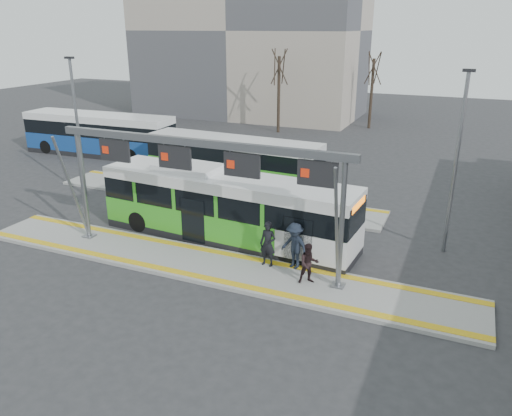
{
  "coord_description": "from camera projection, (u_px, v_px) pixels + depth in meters",
  "views": [
    {
      "loc": [
        9.33,
        -16.44,
        9.54
      ],
      "look_at": [
        0.92,
        3.0,
        1.75
      ],
      "focal_mm": 35.0,
      "sensor_mm": 36.0,
      "label": 1
    }
  ],
  "objects": [
    {
      "name": "tree_mid",
      "position": [
        373.0,
        69.0,
        47.14
      ],
      "size": [
        1.4,
        1.4,
        7.47
      ],
      "color": "#382B21",
      "rests_on": "ground"
    },
    {
      "name": "tactile_second",
      "position": [
        222.0,
        189.0,
        30.25
      ],
      "size": [
        20.0,
        0.35,
        0.02
      ],
      "color": "yellow",
      "rests_on": "platform_second"
    },
    {
      "name": "passenger_a",
      "position": [
        268.0,
        244.0,
        20.43
      ],
      "size": [
        0.73,
        0.51,
        1.91
      ],
      "primitive_type": "imported",
      "rotation": [
        0.0,
        0.0,
        -0.08
      ],
      "color": "black",
      "rests_on": "platform_main"
    },
    {
      "name": "tree_left",
      "position": [
        279.0,
        67.0,
        45.19
      ],
      "size": [
        1.4,
        1.4,
        7.82
      ],
      "color": "#382B21",
      "rests_on": "ground"
    },
    {
      "name": "bg_bus_green",
      "position": [
        233.0,
        161.0,
        31.69
      ],
      "size": [
        11.61,
        2.99,
        2.88
      ],
      "rotation": [
        0.0,
        0.0,
        -0.05
      ],
      "color": "black",
      "rests_on": "ground"
    },
    {
      "name": "lamp_east",
      "position": [
        456.0,
        160.0,
        20.93
      ],
      "size": [
        0.5,
        0.25,
        7.92
      ],
      "color": "slate",
      "rests_on": "ground"
    },
    {
      "name": "gantry",
      "position": [
        199.0,
        165.0,
        19.8
      ],
      "size": [
        13.0,
        1.68,
        5.2
      ],
      "color": "slate",
      "rests_on": "platform_main"
    },
    {
      "name": "platform_main",
      "position": [
        208.0,
        265.0,
        20.91
      ],
      "size": [
        22.0,
        3.0,
        0.15
      ],
      "primitive_type": "cube",
      "color": "gray",
      "rests_on": "ground"
    },
    {
      "name": "lamp_west",
      "position": [
        78.0,
        125.0,
        28.25
      ],
      "size": [
        0.5,
        0.25,
        7.94
      ],
      "color": "slate",
      "rests_on": "ground"
    },
    {
      "name": "ground",
      "position": [
        208.0,
        267.0,
        20.93
      ],
      "size": [
        120.0,
        120.0,
        0.0
      ],
      "primitive_type": "plane",
      "color": "#2D2D30",
      "rests_on": "ground"
    },
    {
      "name": "tactile_main",
      "position": [
        207.0,
        263.0,
        20.88
      ],
      "size": [
        22.0,
        2.65,
        0.02
      ],
      "color": "yellow",
      "rests_on": "platform_main"
    },
    {
      "name": "apartment_block",
      "position": [
        251.0,
        28.0,
        53.98
      ],
      "size": [
        24.5,
        12.5,
        18.4
      ],
      "color": "#A99B8D",
      "rests_on": "ground"
    },
    {
      "name": "tree_far",
      "position": [
        155.0,
        64.0,
        55.16
      ],
      "size": [
        1.4,
        1.4,
        7.16
      ],
      "color": "#382B21",
      "rests_on": "ground"
    },
    {
      "name": "hero_bus",
      "position": [
        226.0,
        208.0,
        23.16
      ],
      "size": [
        12.51,
        3.43,
        3.4
      ],
      "rotation": [
        0.0,
        0.0,
        -0.07
      ],
      "color": "black",
      "rests_on": "ground"
    },
    {
      "name": "bg_bus_blue",
      "position": [
        99.0,
        135.0,
        38.52
      ],
      "size": [
        12.22,
        3.19,
        3.16
      ],
      "rotation": [
        0.0,
        0.0,
        0.04
      ],
      "color": "black",
      "rests_on": "ground"
    },
    {
      "name": "passenger_c",
      "position": [
        295.0,
        246.0,
        20.2
      ],
      "size": [
        1.44,
        1.11,
        1.96
      ],
      "primitive_type": "imported",
      "rotation": [
        0.0,
        0.0,
        -0.34
      ],
      "color": "black",
      "rests_on": "platform_main"
    },
    {
      "name": "platform_second",
      "position": [
        213.0,
        196.0,
        29.29
      ],
      "size": [
        20.0,
        3.0,
        0.15
      ],
      "primitive_type": "cube",
      "color": "gray",
      "rests_on": "ground"
    },
    {
      "name": "passenger_b",
      "position": [
        309.0,
        264.0,
        19.08
      ],
      "size": [
        0.99,
        0.93,
        1.61
      ],
      "primitive_type": "imported",
      "rotation": [
        0.0,
        0.0,
        0.56
      ],
      "color": "black",
      "rests_on": "platform_main"
    }
  ]
}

